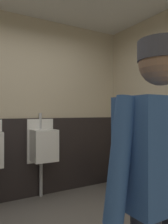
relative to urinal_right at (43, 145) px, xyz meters
name	(u,v)px	position (x,y,z in m)	size (l,w,h in m)	color
wall_back	(10,106)	(-0.43, 0.22, 0.56)	(4.28, 0.12, 2.67)	beige
wainscot_band_back	(11,160)	(-0.43, 0.14, -0.20)	(3.68, 0.03, 1.16)	black
urinal_right	(43,145)	(0.00, 0.00, 0.00)	(0.40, 0.34, 1.24)	white
person	(163,174)	(-0.25, -2.34, 0.17)	(0.66, 0.60, 1.60)	#2D3342
trash_bin	(128,177)	(1.12, -0.55, -0.50)	(0.29, 0.29, 0.55)	#38383D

